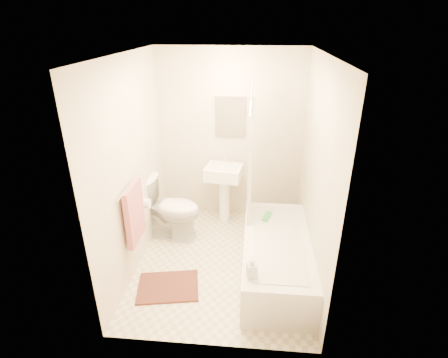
# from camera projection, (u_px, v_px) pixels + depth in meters

# --- Properties ---
(floor) EXTENTS (2.40, 2.40, 0.00)m
(floor) POSITION_uv_depth(u_px,v_px,m) (222.00, 262.00, 4.26)
(floor) COLOR beige
(floor) RESTS_ON ground
(ceiling) EXTENTS (2.40, 2.40, 0.00)m
(ceiling) POSITION_uv_depth(u_px,v_px,m) (222.00, 54.00, 3.26)
(ceiling) COLOR white
(ceiling) RESTS_ON ground
(wall_back) EXTENTS (2.00, 0.02, 2.40)m
(wall_back) POSITION_uv_depth(u_px,v_px,m) (230.00, 138.00, 4.85)
(wall_back) COLOR beige
(wall_back) RESTS_ON ground
(wall_left) EXTENTS (0.02, 2.40, 2.40)m
(wall_left) POSITION_uv_depth(u_px,v_px,m) (132.00, 168.00, 3.84)
(wall_left) COLOR beige
(wall_left) RESTS_ON ground
(wall_right) EXTENTS (0.02, 2.40, 2.40)m
(wall_right) POSITION_uv_depth(u_px,v_px,m) (316.00, 175.00, 3.68)
(wall_right) COLOR beige
(wall_right) RESTS_ON ground
(mirror) EXTENTS (0.40, 0.03, 0.55)m
(mirror) POSITION_uv_depth(u_px,v_px,m) (230.00, 117.00, 4.70)
(mirror) COLOR white
(mirror) RESTS_ON wall_back
(curtain_rod) EXTENTS (0.03, 1.70, 0.03)m
(curtain_rod) POSITION_uv_depth(u_px,v_px,m) (252.00, 96.00, 3.49)
(curtain_rod) COLOR silver
(curtain_rod) RESTS_ON wall_back
(shower_curtain) EXTENTS (0.04, 0.80, 1.55)m
(shower_curtain) POSITION_uv_depth(u_px,v_px,m) (251.00, 155.00, 4.18)
(shower_curtain) COLOR silver
(shower_curtain) RESTS_ON curtain_rod
(towel_bar) EXTENTS (0.02, 0.60, 0.02)m
(towel_bar) POSITION_uv_depth(u_px,v_px,m) (129.00, 187.00, 3.66)
(towel_bar) COLOR silver
(towel_bar) RESTS_ON wall_left
(towel) EXTENTS (0.06, 0.45, 0.66)m
(towel) POSITION_uv_depth(u_px,v_px,m) (135.00, 213.00, 3.79)
(towel) COLOR #CC7266
(towel) RESTS_ON towel_bar
(toilet_paper) EXTENTS (0.11, 0.12, 0.12)m
(toilet_paper) POSITION_uv_depth(u_px,v_px,m) (145.00, 203.00, 4.16)
(toilet_paper) COLOR white
(toilet_paper) RESTS_ON wall_left
(toilet) EXTENTS (0.90, 0.61, 0.82)m
(toilet) POSITION_uv_depth(u_px,v_px,m) (170.00, 209.00, 4.63)
(toilet) COLOR white
(toilet) RESTS_ON floor
(sink) EXTENTS (0.53, 0.45, 0.95)m
(sink) POSITION_uv_depth(u_px,v_px,m) (224.00, 192.00, 4.93)
(sink) COLOR white
(sink) RESTS_ON floor
(bathtub) EXTENTS (0.73, 1.68, 0.47)m
(bathtub) POSITION_uv_depth(u_px,v_px,m) (276.00, 257.00, 3.97)
(bathtub) COLOR white
(bathtub) RESTS_ON floor
(bath_mat) EXTENTS (0.73, 0.60, 0.02)m
(bath_mat) POSITION_uv_depth(u_px,v_px,m) (168.00, 287.00, 3.85)
(bath_mat) COLOR #50281B
(bath_mat) RESTS_ON floor
(soap_bottle) EXTENTS (0.11, 0.11, 0.21)m
(soap_bottle) POSITION_uv_depth(u_px,v_px,m) (252.00, 268.00, 3.27)
(soap_bottle) COLOR white
(soap_bottle) RESTS_ON bathtub
(scrub_brush) EXTENTS (0.13, 0.23, 0.04)m
(scrub_brush) POSITION_uv_depth(u_px,v_px,m) (267.00, 217.00, 4.28)
(scrub_brush) COLOR green
(scrub_brush) RESTS_ON bathtub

